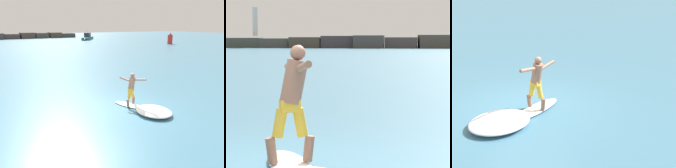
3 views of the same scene
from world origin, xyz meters
TOP-DOWN VIEW (x-y plane):
  - ground_plane at (0.00, 0.00)m, footprint 200.00×200.00m
  - rock_jetty_breakwater at (0.37, 62.00)m, footprint 41.82×4.62m
  - surfboard at (0.32, 0.16)m, footprint 1.21×2.04m
  - surfer at (0.35, 0.21)m, footprint 0.75×1.41m
  - fishing_boat_near_jetty at (19.37, 47.84)m, footprint 6.23×8.28m
  - channel_marker_buoy at (28.48, 26.00)m, footprint 1.03×1.03m
  - wave_foam_at_tail at (0.64, -1.13)m, footprint 1.69×1.93m

SIDE VIEW (x-z plane):
  - ground_plane at x=0.00m, z-range 0.00..0.00m
  - surfboard at x=0.32m, z-range -0.07..0.15m
  - wave_foam_at_tail at x=0.64m, z-range 0.00..0.25m
  - fishing_boat_near_jetty at x=19.37m, z-range -0.77..2.00m
  - rock_jetty_breakwater at x=0.37m, z-range -1.90..3.43m
  - surfer at x=0.35m, z-range 0.21..1.79m
  - channel_marker_buoy at x=28.48m, z-range -0.10..2.23m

